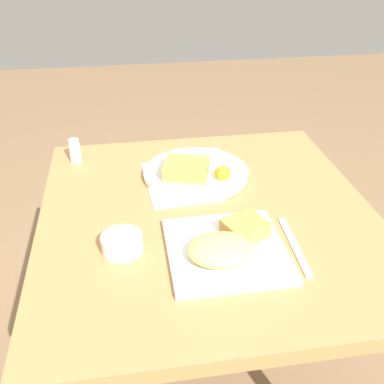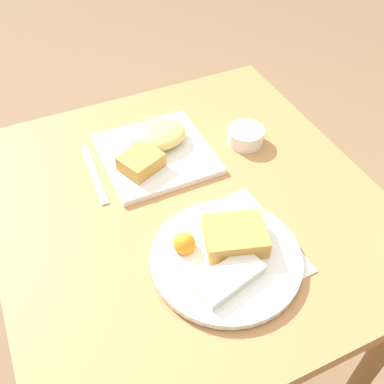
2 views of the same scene
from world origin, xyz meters
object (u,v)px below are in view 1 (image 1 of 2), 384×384
at_px(salt_shaker, 75,152).
at_px(butter_knife, 294,245).
at_px(plate_oval_far, 195,171).
at_px(plate_square_near, 227,247).
at_px(sauce_ramekin, 122,243).

bearing_deg(salt_shaker, butter_knife, -44.23).
relative_size(plate_oval_far, butter_knife, 1.40).
distance_m(plate_square_near, plate_oval_far, 0.35).
xyz_separation_m(plate_square_near, sauce_ramekin, (-0.22, 0.05, -0.00)).
height_order(plate_oval_far, butter_knife, plate_oval_far).
bearing_deg(sauce_ramekin, salt_shaker, 105.72).
xyz_separation_m(sauce_ramekin, salt_shaker, (-0.12, 0.44, 0.01)).
bearing_deg(plate_oval_far, sauce_ramekin, -125.22).
bearing_deg(butter_knife, sauce_ramekin, 85.93).
relative_size(plate_square_near, salt_shaker, 3.54).
relative_size(sauce_ramekin, salt_shaker, 1.26).
distance_m(sauce_ramekin, salt_shaker, 0.46).
xyz_separation_m(plate_oval_far, sauce_ramekin, (-0.21, -0.30, 0.00)).
height_order(plate_square_near, salt_shaker, salt_shaker).
relative_size(plate_square_near, plate_oval_far, 0.86).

